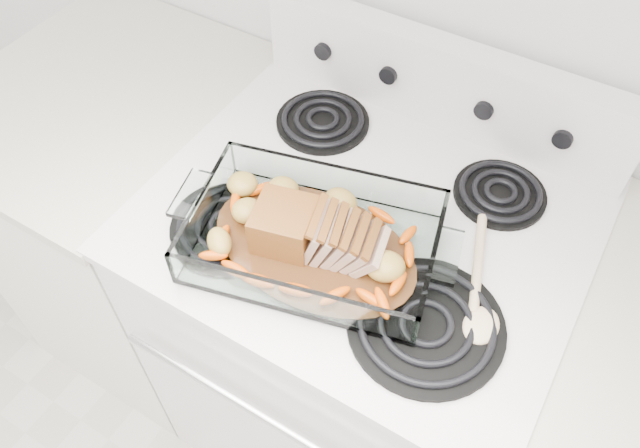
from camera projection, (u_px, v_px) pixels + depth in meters
The scene contains 6 objects.
electric_range at pixel (356, 333), 1.48m from camera, with size 0.78×0.70×1.12m.
counter_left at pixel (144, 224), 1.71m from camera, with size 0.58×0.68×0.93m.
baking_dish at pixel (314, 242), 1.05m from camera, with size 0.40×0.26×0.08m.
pork_roast at pixel (307, 230), 1.03m from camera, with size 0.22×0.10×0.08m.
roast_vegetables at pixel (322, 225), 1.06m from camera, with size 0.34×0.18×0.04m.
wooden_spoon at pixel (480, 297), 1.00m from camera, with size 0.12×0.24×0.02m.
Camera 1 is at (0.30, 1.00, 1.80)m, focal length 35.00 mm.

